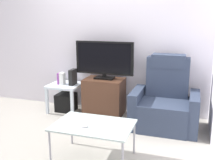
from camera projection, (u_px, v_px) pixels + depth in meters
The scene contains 13 objects.
ground_plane at pixel (76, 133), 3.77m from camera, with size 6.40×6.40×0.00m, color #9E998E.
wall_back at pixel (101, 37), 4.51m from camera, with size 6.40×0.06×2.60m, color silver.
tv_stand at pixel (104, 96), 4.43m from camera, with size 0.66×0.45×0.62m.
television at pixel (104, 59), 4.30m from camera, with size 0.99×0.20×0.63m.
recliner_armchair at pixel (165, 103), 3.92m from camera, with size 0.98×0.78×1.08m.
side_table at pixel (66, 88), 4.57m from camera, with size 0.54×0.54×0.49m.
subwoofer_box at pixel (66, 102), 4.63m from camera, with size 0.31×0.31×0.31m, color black.
book_leftmost at pixel (59, 78), 4.53m from camera, with size 0.03×0.11×0.20m, color purple.
book_middle at pixel (62, 78), 4.52m from camera, with size 0.04×0.12×0.21m, color white.
book_rightmost at pixel (63, 79), 4.51m from camera, with size 0.03×0.10×0.20m, color white.
game_console at pixel (73, 77), 4.48m from camera, with size 0.07×0.20×0.27m, color black.
coffee_table at pixel (94, 127), 2.97m from camera, with size 0.90×0.60×0.44m.
cell_phone at pixel (83, 125), 2.94m from camera, with size 0.07×0.15×0.01m, color #B7B7BC.
Camera 1 is at (1.55, -3.16, 1.64)m, focal length 41.58 mm.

